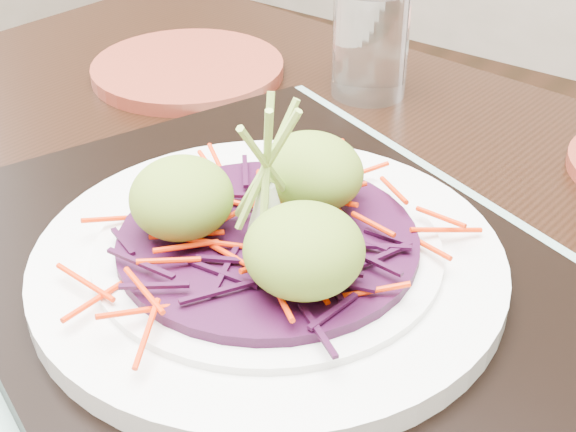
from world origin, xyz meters
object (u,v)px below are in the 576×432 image
Objects in this scene: serving_tray at (269,285)px; white_plate at (268,260)px; dining_table at (312,363)px; water_glass at (370,43)px; terracotta_side_plate at (188,69)px.

serving_tray is 0.02m from white_plate.
water_glass is at bearing 119.46° from dining_table.
water_glass is (-0.11, 0.25, 0.14)m from dining_table.
terracotta_side_plate is 0.18m from water_glass.
dining_table is 0.11m from serving_tray.
serving_tray is (-0.00, -0.05, 0.10)m from dining_table.
white_plate is 1.50× the size of terracotta_side_plate.
white_plate is 0.32m from water_glass.
white_plate reaches higher than serving_tray.
dining_table is at bearing 109.28° from serving_tray.
terracotta_side_plate is (-0.28, 0.18, 0.10)m from dining_table.
terracotta_side_plate is at bearing 160.36° from serving_tray.
white_plate is (0.00, 0.00, 0.02)m from serving_tray.
terracotta_side_plate is 1.90× the size of water_glass.
water_glass reaches higher than terracotta_side_plate.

